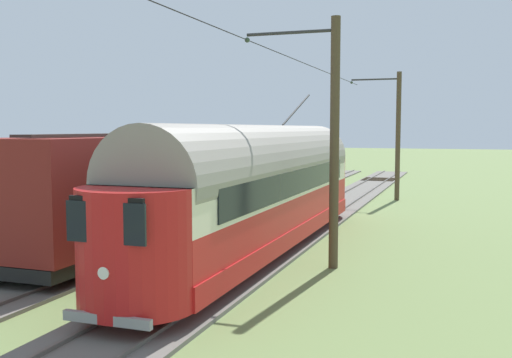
{
  "coord_description": "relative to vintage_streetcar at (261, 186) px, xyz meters",
  "views": [
    {
      "loc": [
        -12.92,
        17.0,
        4.19
      ],
      "look_at": [
        -5.81,
        -3.1,
        2.35
      ],
      "focal_mm": 41.25,
      "sensor_mm": 36.0,
      "label": 1
    }
  ],
  "objects": [
    {
      "name": "track_adjacent_siding",
      "position": [
        4.37,
        1.23,
        -2.21
      ],
      "size": [
        2.8,
        80.0,
        0.18
      ],
      "color": "#666059",
      "rests_on": "ground"
    },
    {
      "name": "track_third_siding",
      "position": [
        8.73,
        1.23,
        -2.21
      ],
      "size": [
        2.8,
        80.0,
        0.18
      ],
      "color": "#666059",
      "rests_on": "ground"
    },
    {
      "name": "ground_plane",
      "position": [
        6.55,
        1.55,
        -2.27
      ],
      "size": [
        220.0,
        220.0,
        0.0
      ],
      "primitive_type": "plane",
      "color": "olive"
    },
    {
      "name": "catenary_pole_mid_near",
      "position": [
        -2.67,
        1.35,
        1.63
      ],
      "size": [
        2.97,
        0.28,
        7.45
      ],
      "color": "#4C3D28",
      "rests_on": "ground"
    },
    {
      "name": "overhead_wire_run",
      "position": [
        -0.06,
        0.6,
        4.64
      ],
      "size": [
        2.77,
        39.48,
        0.18
      ],
      "color": "black",
      "rests_on": "ground"
    },
    {
      "name": "coach_far_siding",
      "position": [
        4.36,
        0.43,
        -0.1
      ],
      "size": [
        2.96,
        13.1,
        3.85
      ],
      "color": "maroon",
      "rests_on": "ground"
    },
    {
      "name": "track_end_bumper",
      "position": [
        8.73,
        -9.78,
        -1.87
      ],
      "size": [
        1.8,
        0.6,
        0.8
      ],
      "primitive_type": "cube",
      "color": "#B2A519",
      "rests_on": "ground"
    },
    {
      "name": "track_streetcar_siding",
      "position": [
        0.0,
        1.23,
        -2.21
      ],
      "size": [
        2.8,
        80.0,
        0.18
      ],
      "color": "#666059",
      "rests_on": "ground"
    },
    {
      "name": "vintage_streetcar",
      "position": [
        0.0,
        0.0,
        0.0
      ],
      "size": [
        2.65,
        18.46,
        5.48
      ],
      "color": "red",
      "rests_on": "ground"
    },
    {
      "name": "catenary_pole_foreground",
      "position": [
        -2.67,
        -16.39,
        1.63
      ],
      "size": [
        2.97,
        0.28,
        7.45
      ],
      "color": "#4C3D28",
      "rests_on": "ground"
    }
  ]
}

